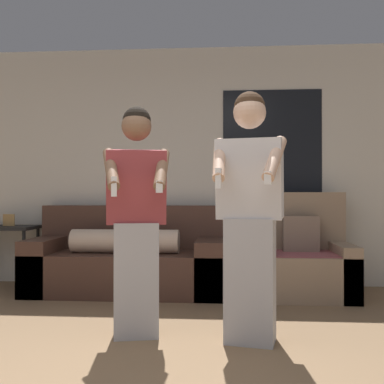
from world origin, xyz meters
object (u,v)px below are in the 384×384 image
at_px(couch, 128,261).
at_px(person_right, 250,215).
at_px(person_left, 136,220).
at_px(armchair, 301,261).
at_px(side_table, 8,235).

distance_m(couch, person_right, 2.05).
bearing_deg(person_left, person_right, -5.63).
bearing_deg(armchair, person_left, -134.00).
distance_m(armchair, person_right, 1.73).
relative_size(person_left, person_right, 0.95).
bearing_deg(armchair, person_right, -111.29).
bearing_deg(person_left, armchair, 46.00).
relative_size(side_table, person_left, 0.50).
xyz_separation_m(side_table, person_left, (1.78, -1.67, 0.26)).
distance_m(person_left, person_right, 0.81).
bearing_deg(person_right, armchair, 68.71).
bearing_deg(person_right, side_table, 145.94).
distance_m(couch, side_table, 1.43).
bearing_deg(side_table, person_right, -34.06).
bearing_deg(side_table, couch, -7.34).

